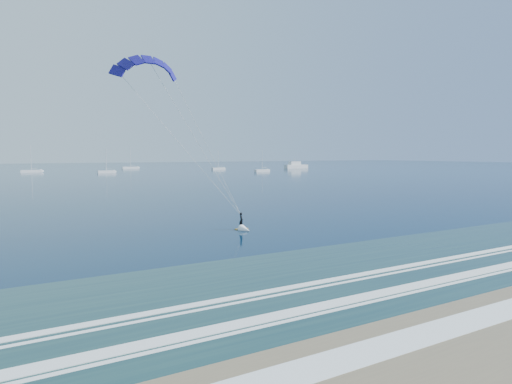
{
  "coord_description": "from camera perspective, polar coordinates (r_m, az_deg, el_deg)",
  "views": [
    {
      "loc": [
        -22.14,
        -14.84,
        8.93
      ],
      "look_at": [
        2.23,
        26.0,
        4.93
      ],
      "focal_mm": 32.0,
      "sensor_mm": 36.0,
      "label": 1
    }
  ],
  "objects": [
    {
      "name": "ground",
      "position": [
        28.11,
        24.75,
        -14.16
      ],
      "size": [
        900.0,
        900.0,
        0.0
      ],
      "primitive_type": "plane",
      "color": "#072A43",
      "rests_on": "ground"
    },
    {
      "name": "motor_yacht",
      "position": [
        278.89,
        4.98,
        3.3
      ],
      "size": [
        15.22,
        4.06,
        6.26
      ],
      "color": "white",
      "rests_on": "ground"
    },
    {
      "name": "kitesurfer_rig",
      "position": [
        48.94,
        -7.2,
        5.95
      ],
      "size": [
        17.29,
        5.92,
        19.29
      ],
      "color": "orange",
      "rests_on": "ground"
    },
    {
      "name": "sailboat_5",
      "position": [
        255.64,
        -4.73,
        2.94
      ],
      "size": [
        7.65,
        2.4,
        10.59
      ],
      "color": "white",
      "rests_on": "ground"
    },
    {
      "name": "sailboat_6",
      "position": [
        225.47,
        0.77,
        2.71
      ],
      "size": [
        7.84,
        2.4,
        10.74
      ],
      "color": "white",
      "rests_on": "ground"
    },
    {
      "name": "sailboat_4",
      "position": [
        281.5,
        -15.41,
        2.96
      ],
      "size": [
        9.89,
        2.4,
        13.28
      ],
      "color": "white",
      "rests_on": "ground"
    },
    {
      "name": "sailboat_3",
      "position": [
        221.22,
        -18.19,
        2.43
      ],
      "size": [
        7.98,
        2.4,
        11.18
      ],
      "color": "white",
      "rests_on": "ground"
    },
    {
      "name": "sailboat_2",
      "position": [
        241.39,
        -26.26,
        2.36
      ],
      "size": [
        9.5,
        2.4,
        12.7
      ],
      "color": "white",
      "rests_on": "ground"
    }
  ]
}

